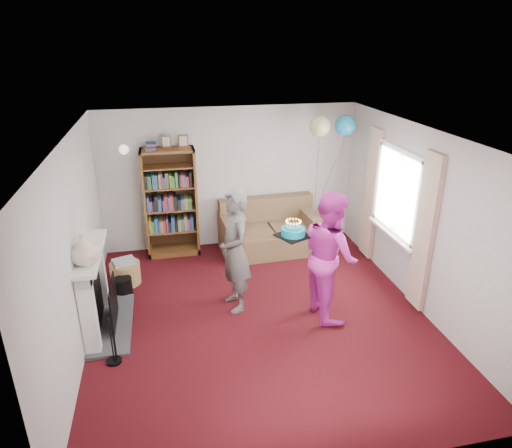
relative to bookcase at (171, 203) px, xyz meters
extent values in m
plane|color=#330A07|center=(1.07, -2.30, -0.92)|extent=(5.00, 5.00, 0.00)
cube|color=silver|center=(1.07, 0.21, 0.33)|extent=(4.50, 0.02, 2.50)
cube|color=silver|center=(-1.19, -2.30, 0.33)|extent=(0.02, 5.00, 2.50)
cube|color=silver|center=(3.33, -2.30, 0.33)|extent=(0.02, 5.00, 2.50)
cube|color=white|center=(1.07, -2.30, 1.58)|extent=(4.50, 5.00, 0.01)
cube|color=#3F3F42|center=(-0.93, -2.10, -0.90)|extent=(0.55, 1.40, 0.04)
cube|color=white|center=(-1.08, -2.65, -0.39)|extent=(0.18, 0.14, 1.06)
cube|color=white|center=(-1.08, -1.55, -0.39)|extent=(0.18, 0.14, 1.06)
cube|color=white|center=(-1.08, -2.10, 0.08)|extent=(0.18, 1.24, 0.16)
cube|color=white|center=(-1.05, -2.10, 0.18)|extent=(0.28, 1.35, 0.05)
cube|color=black|center=(-1.10, -2.10, -0.44)|extent=(0.10, 0.80, 0.86)
cube|color=black|center=(-0.86, -2.10, -0.59)|extent=(0.02, 0.70, 0.60)
cylinder|color=black|center=(-0.83, -2.88, -0.60)|extent=(0.18, 0.18, 0.64)
cylinder|color=black|center=(-0.80, -1.30, -0.79)|extent=(0.26, 0.26, 0.26)
cube|color=white|center=(3.28, -1.70, 1.15)|extent=(0.08, 1.30, 0.08)
cube|color=white|center=(3.28, -1.70, -0.10)|extent=(0.08, 1.30, 0.08)
cube|color=white|center=(3.31, -1.70, 0.53)|extent=(0.01, 1.15, 1.20)
cube|color=white|center=(3.25, -1.70, -0.13)|extent=(0.14, 1.32, 0.04)
cube|color=beige|center=(3.27, -2.52, 0.23)|extent=(0.07, 0.38, 2.20)
cube|color=beige|center=(3.27, -0.88, 0.23)|extent=(0.07, 0.38, 2.20)
cylinder|color=gold|center=(-0.68, 0.15, 0.98)|extent=(0.04, 0.12, 0.04)
sphere|color=white|center=(-0.68, 0.06, 0.96)|extent=(0.16, 0.16, 0.16)
cube|color=#472B14|center=(0.00, 0.16, 0.02)|extent=(0.89, 0.04, 1.88)
cube|color=brown|center=(-0.42, -0.03, 0.02)|extent=(0.04, 0.42, 1.88)
cube|color=brown|center=(0.43, -0.03, 0.02)|extent=(0.04, 0.42, 1.88)
cube|color=brown|center=(0.00, -0.03, 0.94)|extent=(0.89, 0.42, 0.04)
cube|color=brown|center=(0.00, -0.03, -0.87)|extent=(0.89, 0.42, 0.10)
cube|color=brown|center=(0.00, -0.03, -0.48)|extent=(0.81, 0.38, 0.03)
cube|color=brown|center=(0.00, -0.03, -0.08)|extent=(0.81, 0.38, 0.02)
cube|color=brown|center=(0.00, -0.03, 0.31)|extent=(0.81, 0.38, 0.02)
cube|color=brown|center=(0.00, -0.03, 0.66)|extent=(0.81, 0.38, 0.02)
cube|color=maroon|center=(-0.25, -0.05, 1.02)|extent=(0.16, 0.22, 0.12)
cube|color=brown|center=(0.00, 0.02, 1.07)|extent=(0.16, 0.02, 0.20)
cube|color=brown|center=(0.28, 0.02, 1.07)|extent=(0.16, 0.02, 0.20)
cube|color=brown|center=(1.69, -0.30, -0.72)|extent=(1.72, 0.91, 0.40)
cube|color=brown|center=(1.69, 0.03, -0.37)|extent=(1.72, 0.24, 0.71)
cube|color=brown|center=(0.95, -0.30, -0.52)|extent=(0.24, 0.86, 0.56)
cube|color=brown|center=(2.43, -0.30, -0.52)|extent=(0.24, 0.86, 0.56)
cube|color=brown|center=(1.30, -0.38, -0.49)|extent=(0.73, 0.61, 0.12)
cube|color=brown|center=(2.07, -0.38, -0.49)|extent=(0.73, 0.61, 0.12)
cylinder|color=olive|center=(-0.78, -0.97, -0.75)|extent=(0.46, 0.46, 0.34)
cube|color=beige|center=(-0.78, -0.97, -0.55)|extent=(0.32, 0.25, 0.06)
imported|color=black|center=(0.79, -1.97, -0.05)|extent=(0.52, 0.70, 1.75)
imported|color=#CB289F|center=(2.01, -2.38, -0.04)|extent=(0.74, 0.91, 1.77)
cube|color=black|center=(1.53, -2.21, 0.22)|extent=(0.38, 0.38, 0.02)
cylinder|color=#0E94A6|center=(1.53, -2.21, 0.28)|extent=(0.31, 0.31, 0.10)
cylinder|color=#0E94A6|center=(1.53, -2.21, 0.34)|extent=(0.23, 0.23, 0.04)
cylinder|color=pink|center=(1.63, -2.21, 0.37)|extent=(0.01, 0.01, 0.09)
sphere|color=orange|center=(1.63, -2.21, 0.42)|extent=(0.02, 0.02, 0.02)
cylinder|color=pink|center=(1.62, -2.17, 0.37)|extent=(0.01, 0.01, 0.09)
sphere|color=orange|center=(1.62, -2.17, 0.42)|extent=(0.02, 0.02, 0.02)
cylinder|color=pink|center=(1.59, -2.14, 0.37)|extent=(0.01, 0.01, 0.09)
sphere|color=orange|center=(1.59, -2.14, 0.42)|extent=(0.02, 0.02, 0.02)
cylinder|color=pink|center=(1.56, -2.12, 0.37)|extent=(0.01, 0.01, 0.09)
sphere|color=orange|center=(1.56, -2.12, 0.42)|extent=(0.02, 0.02, 0.02)
cylinder|color=pink|center=(1.51, -2.12, 0.37)|extent=(0.01, 0.01, 0.09)
sphere|color=orange|center=(1.51, -2.12, 0.42)|extent=(0.02, 0.02, 0.02)
cylinder|color=pink|center=(1.48, -2.14, 0.37)|extent=(0.01, 0.01, 0.09)
sphere|color=orange|center=(1.48, -2.14, 0.42)|extent=(0.02, 0.02, 0.02)
cylinder|color=pink|center=(1.45, -2.17, 0.37)|extent=(0.01, 0.01, 0.09)
sphere|color=orange|center=(1.45, -2.17, 0.42)|extent=(0.02, 0.02, 0.02)
cylinder|color=pink|center=(1.44, -2.21, 0.37)|extent=(0.01, 0.01, 0.09)
sphere|color=orange|center=(1.44, -2.21, 0.42)|extent=(0.02, 0.02, 0.02)
cylinder|color=pink|center=(1.45, -2.26, 0.37)|extent=(0.01, 0.01, 0.09)
sphere|color=orange|center=(1.45, -2.26, 0.42)|extent=(0.02, 0.02, 0.02)
cylinder|color=pink|center=(1.48, -2.29, 0.37)|extent=(0.01, 0.01, 0.09)
sphere|color=orange|center=(1.48, -2.29, 0.42)|extent=(0.02, 0.02, 0.02)
cylinder|color=pink|center=(1.51, -2.31, 0.37)|extent=(0.01, 0.01, 0.09)
sphere|color=orange|center=(1.51, -2.31, 0.42)|extent=(0.02, 0.02, 0.02)
cylinder|color=pink|center=(1.56, -2.31, 0.37)|extent=(0.01, 0.01, 0.09)
sphere|color=orange|center=(1.56, -2.31, 0.42)|extent=(0.02, 0.02, 0.02)
cylinder|color=pink|center=(1.59, -2.29, 0.37)|extent=(0.01, 0.01, 0.09)
sphere|color=orange|center=(1.59, -2.29, 0.42)|extent=(0.02, 0.02, 0.02)
cylinder|color=pink|center=(1.62, -2.26, 0.37)|extent=(0.01, 0.01, 0.09)
sphere|color=orange|center=(1.62, -2.26, 0.42)|extent=(0.02, 0.02, 0.02)
sphere|color=#3F3F3F|center=(2.43, -0.50, -0.24)|extent=(0.02, 0.02, 0.02)
sphere|color=teal|center=(2.91, -0.43, 1.30)|extent=(0.34, 0.34, 0.34)
sphere|color=#C5CA7B|center=(2.47, -0.43, 1.30)|extent=(0.34, 0.34, 0.34)
imported|color=beige|center=(-1.05, -2.45, 0.39)|extent=(0.40, 0.40, 0.37)
camera|label=1|loc=(-0.08, -7.51, 2.68)|focal=32.00mm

